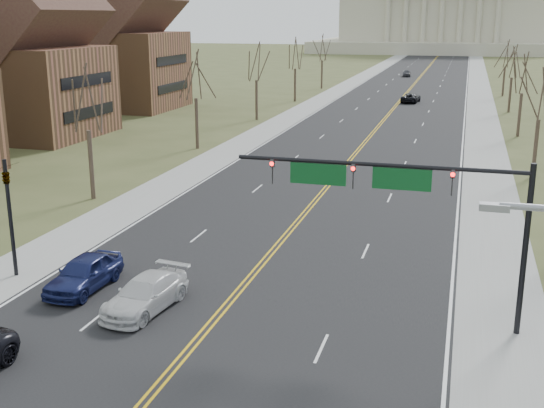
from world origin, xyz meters
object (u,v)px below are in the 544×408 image
Objects in this scene: signal_left at (9,205)px; car_far_sb at (407,73)px; car_far_nb at (411,98)px; signal_mast at (400,191)px; car_sb_outer_second at (84,273)px; car_sb_inner_second at (145,294)px.

signal_left is 1.43× the size of car_far_sb.
signal_left is 1.19× the size of car_far_nb.
signal_mast is 2.49× the size of car_sb_outer_second.
car_far_nb is (8.93, 78.54, -0.13)m from car_sb_outer_second.
car_sb_inner_second is 1.02× the size of car_far_nb.
car_sb_inner_second is 1.22× the size of car_far_sb.
signal_mast reaches higher than car_sb_inner_second.
car_far_nb is at bearing 93.90° from car_sb_inner_second.
signal_mast is at bearing 18.13° from car_sb_inner_second.
signal_mast is at bearing 100.39° from car_far_nb.
signal_mast is at bearing -0.00° from signal_left.
car_far_nb is 46.41m from car_far_sb.
car_sb_inner_second is (-10.76, -2.01, -5.01)m from signal_mast.
signal_left is 1.18× the size of car_sb_inner_second.
signal_left is 79.04m from car_far_nb.
car_sb_inner_second is 4.09m from car_sb_outer_second.
signal_left is at bearing 86.55° from car_far_nb.
car_sb_outer_second is 124.78m from car_far_sb.
car_far_sb is (4.23, 124.71, -0.11)m from car_sb_outer_second.
signal_mast is at bearing -90.11° from car_far_sb.
signal_mast reaches higher than signal_left.
signal_mast is at bearing 4.13° from car_sb_outer_second.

